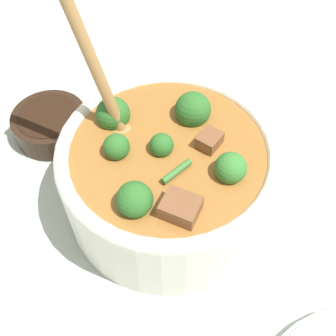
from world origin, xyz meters
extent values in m
plane|color=#ADBCAD|center=(0.00, 0.00, 0.00)|extent=(4.00, 4.00, 0.00)
cylinder|color=white|center=(0.00, 0.00, 0.05)|extent=(0.24, 0.24, 0.10)
torus|color=white|center=(0.00, 0.00, 0.10)|extent=(0.24, 0.24, 0.02)
cylinder|color=#9E662D|center=(0.00, 0.00, 0.07)|extent=(0.21, 0.21, 0.06)
sphere|color=#2D6B28|center=(-0.01, 0.00, 0.11)|extent=(0.03, 0.03, 0.03)
cylinder|color=#6B9956|center=(-0.01, 0.00, 0.09)|extent=(0.01, 0.01, 0.01)
sphere|color=#2D6B28|center=(-0.05, -0.01, 0.11)|extent=(0.03, 0.03, 0.03)
cylinder|color=#6B9956|center=(-0.05, -0.01, 0.09)|extent=(0.01, 0.01, 0.01)
sphere|color=#2D6B28|center=(0.02, 0.05, 0.11)|extent=(0.04, 0.04, 0.04)
cylinder|color=#6B9956|center=(0.02, 0.05, 0.08)|extent=(0.01, 0.01, 0.02)
sphere|color=#387F33|center=(0.06, -0.03, 0.11)|extent=(0.03, 0.03, 0.03)
cylinder|color=#6B9956|center=(0.06, -0.03, 0.09)|extent=(0.01, 0.01, 0.01)
sphere|color=#2D6B28|center=(-0.06, 0.04, 0.11)|extent=(0.04, 0.04, 0.04)
cylinder|color=#6B9956|center=(-0.06, 0.04, 0.08)|extent=(0.01, 0.01, 0.02)
sphere|color=#2D6B28|center=(-0.03, -0.07, 0.11)|extent=(0.03, 0.03, 0.03)
cylinder|color=#6B9956|center=(-0.03, -0.07, 0.09)|extent=(0.01, 0.01, 0.02)
cube|color=brown|center=(0.02, -0.07, 0.10)|extent=(0.04, 0.04, 0.03)
cube|color=brown|center=(0.04, 0.01, 0.11)|extent=(0.03, 0.03, 0.02)
cylinder|color=#3D7533|center=(0.01, -0.03, 0.10)|extent=(0.03, 0.03, 0.01)
ellipsoid|color=#A87A47|center=(-0.05, 0.03, 0.10)|extent=(0.04, 0.03, 0.01)
cylinder|color=#A87A47|center=(-0.08, 0.04, 0.19)|extent=(0.07, 0.04, 0.19)
cylinder|color=black|center=(-0.16, 0.10, 0.02)|extent=(0.10, 0.10, 0.04)
cylinder|color=black|center=(-0.16, 0.10, 0.03)|extent=(0.08, 0.08, 0.01)
camera|label=1|loc=(0.01, -0.28, 0.44)|focal=45.00mm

